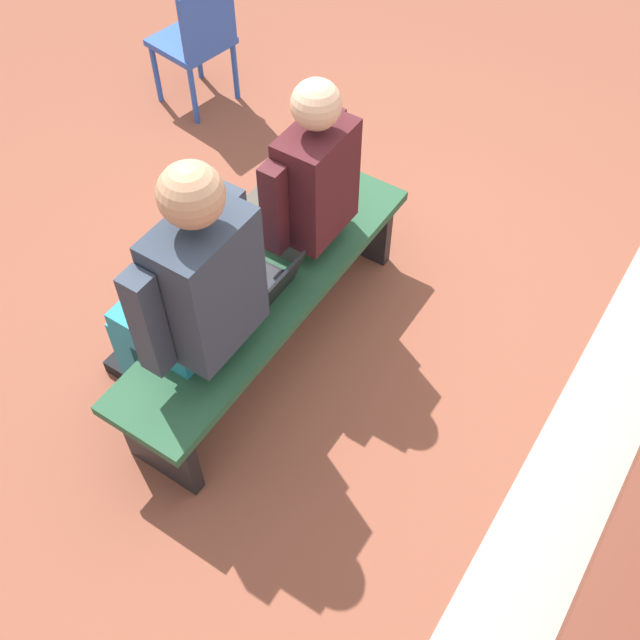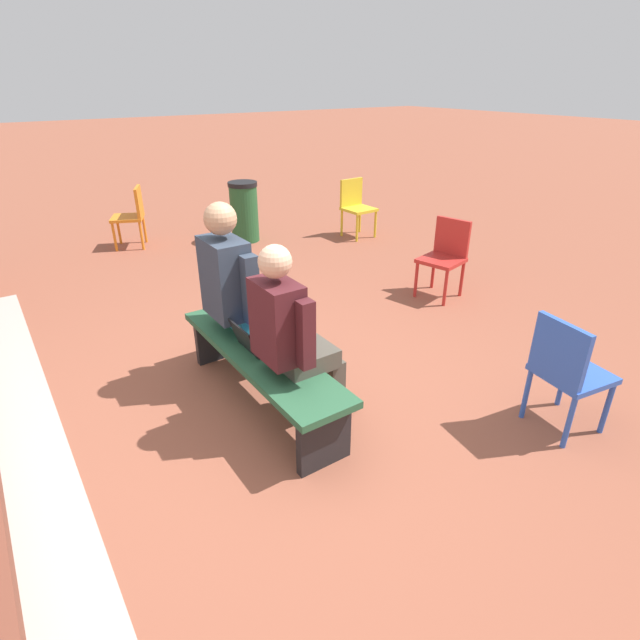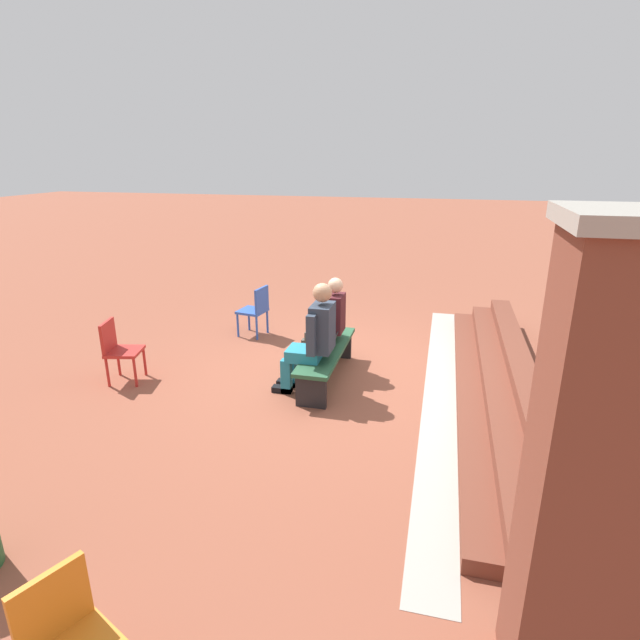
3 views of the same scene
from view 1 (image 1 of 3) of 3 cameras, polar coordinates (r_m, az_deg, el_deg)
The scene contains 7 objects.
ground_plane at distance 3.76m, azimuth 0.42°, elevation -0.92°, with size 60.00×60.00×0.00m, color brown.
concrete_strip at distance 3.44m, azimuth 17.81°, elevation -12.96°, with size 6.78×0.40×0.01m, color #A8A399.
bench at distance 3.44m, azimuth -3.89°, elevation 1.49°, with size 1.80×0.44×0.45m.
person_student at distance 3.40m, azimuth -1.76°, elevation 9.55°, with size 0.53×0.67×1.33m.
person_adult at distance 2.97m, azimuth -10.04°, elevation 2.01°, with size 0.60×0.76×1.44m.
laptop at distance 3.30m, azimuth -4.36°, elevation 2.48°, with size 0.32×0.29×0.21m.
plastic_chair_far_left at distance 4.96m, azimuth -9.25°, elevation 20.52°, with size 0.48×0.48×0.84m.
Camera 1 is at (1.94, 1.23, 2.98)m, focal length 42.00 mm.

